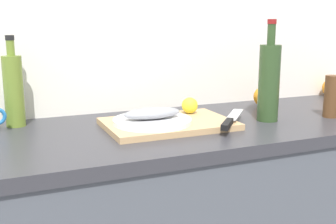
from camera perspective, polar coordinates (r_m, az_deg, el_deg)
name	(u,v)px	position (r m, az deg, el deg)	size (l,w,h in m)	color
back_wall	(145,20)	(1.68, -3.15, 12.34)	(3.20, 0.05, 2.50)	white
cutting_board	(168,124)	(1.40, 0.00, -1.60)	(0.42, 0.28, 0.02)	tan
white_plate	(152,121)	(1.37, -2.14, -1.21)	(0.26, 0.26, 0.01)	white
fish_fillet	(152,113)	(1.36, -2.15, -0.16)	(0.19, 0.08, 0.04)	gray
chef_knife	(230,120)	(1.38, 8.44, -1.13)	(0.21, 0.24, 0.02)	silver
lemon_0	(190,105)	(1.51, 2.97, 0.90)	(0.06, 0.06, 0.06)	yellow
olive_oil_bottle	(14,89)	(1.48, -20.24, 2.90)	(0.06, 0.06, 0.30)	olive
wine_bottle	(269,81)	(1.51, 13.57, 4.12)	(0.07, 0.07, 0.35)	#2D4723
orange_0	(263,97)	(1.78, 12.84, 2.05)	(0.08, 0.08, 0.08)	orange
orange_1	(331,88)	(2.11, 21.32, 3.07)	(0.08, 0.08, 0.08)	orange
pepper_mill	(331,97)	(1.64, 21.31, 1.97)	(0.05, 0.05, 0.15)	brown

